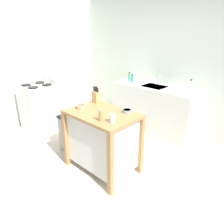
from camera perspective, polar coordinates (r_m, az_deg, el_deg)
name	(u,v)px	position (r m, az deg, el deg)	size (l,w,h in m)	color
ground_plane	(97,171)	(3.17, -4.04, -15.84)	(5.88, 5.88, 0.00)	#BCB29E
wall_back	(176,65)	(4.24, 17.08, 12.12)	(4.88, 0.10, 2.60)	silver
wall_left	(46,60)	(4.99, -17.58, 13.32)	(0.10, 2.67, 2.60)	beige
kitchen_island	(102,138)	(2.97, -2.69, -7.13)	(0.97, 0.67, 0.89)	#9E7042
knife_block	(96,97)	(3.18, -4.36, 4.19)	(0.11, 0.09, 0.25)	tan
bowl_ceramic_small	(127,111)	(2.81, 4.09, 0.31)	(0.12, 0.12, 0.04)	gray
bowl_ceramic_wide	(81,106)	(2.98, -8.39, 1.50)	(0.15, 0.15, 0.05)	tan
drinking_cup	(113,118)	(2.47, 0.14, -1.78)	(0.07, 0.07, 0.11)	silver
pepper_grinder	(100,115)	(2.52, -3.20, -0.88)	(0.04, 0.04, 0.16)	#9E7042
trash_bin	(71,134)	(3.54, -11.06, -5.84)	(0.36, 0.28, 0.63)	gray
sink_counter	(153,108)	(4.25, 11.15, 0.97)	(1.71, 0.60, 0.92)	silver
sink_faucet	(159,79)	(4.21, 12.75, 8.71)	(0.02, 0.02, 0.22)	#B7BCC1
bottle_hand_soap	(190,87)	(3.78, 20.57, 6.50)	(0.06, 0.06, 0.24)	white
bottle_dish_soap	(132,79)	(4.33, 5.48, 9.02)	(0.06, 0.06, 0.17)	blue
bottle_spray_cleaner	(129,77)	(4.48, 4.75, 9.54)	(0.06, 0.06, 0.18)	green
stove	(40,107)	(4.45, -19.11, 1.18)	(0.60, 0.60, 1.04)	white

